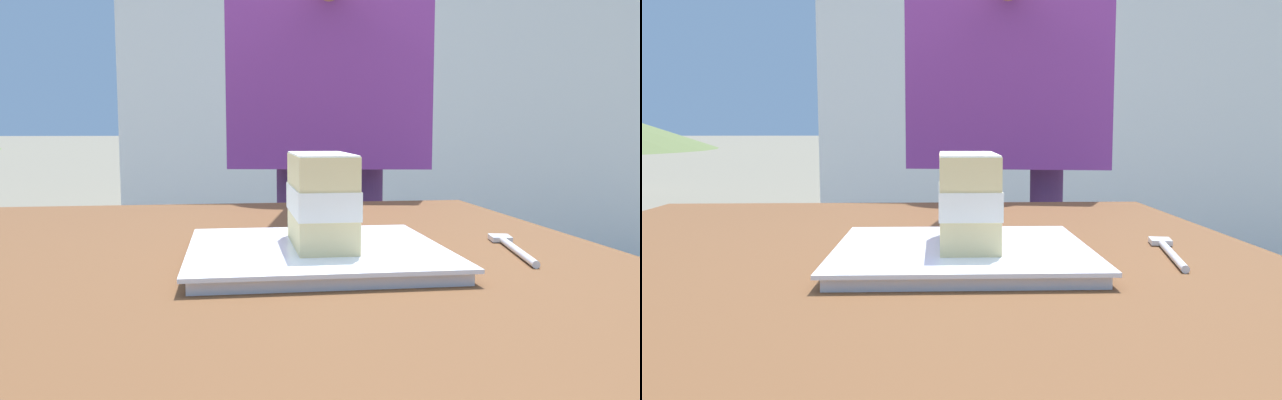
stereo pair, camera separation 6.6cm
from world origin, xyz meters
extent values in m
cube|color=brown|center=(0.00, 0.00, 0.75)|extent=(1.12, 0.87, 0.04)
cube|color=white|center=(0.03, -0.09, 0.78)|extent=(0.25, 0.25, 0.01)
cube|color=white|center=(0.03, -0.09, 0.79)|extent=(0.26, 0.26, 0.00)
cube|color=#EAD18C|center=(0.04, -0.09, 0.81)|extent=(0.13, 0.06, 0.03)
cube|color=white|center=(0.04, -0.09, 0.84)|extent=(0.13, 0.06, 0.03)
sphere|color=#B21923|center=(0.03, -0.12, 0.84)|extent=(0.02, 0.02, 0.02)
sphere|color=#B21923|center=(0.06, -0.12, 0.84)|extent=(0.02, 0.02, 0.02)
sphere|color=#B21923|center=(0.08, -0.12, 0.84)|extent=(0.01, 0.01, 0.01)
cube|color=#EAD18C|center=(0.04, -0.09, 0.87)|extent=(0.13, 0.06, 0.03)
cube|color=white|center=(0.04, -0.09, 0.88)|extent=(0.13, 0.06, 0.00)
cylinder|color=silver|center=(0.04, -0.31, 0.78)|extent=(0.14, 0.03, 0.01)
cube|color=silver|center=(0.12, -0.32, 0.78)|extent=(0.03, 0.03, 0.01)
cylinder|color=#452855|center=(0.86, -0.14, 0.41)|extent=(0.08, 0.08, 0.82)
cylinder|color=#452855|center=(0.83, -0.31, 0.41)|extent=(0.08, 0.08, 0.82)
cube|color=#7A3389|center=(0.85, -0.23, 1.11)|extent=(0.26, 0.47, 0.58)
cube|color=silver|center=(4.64, -1.24, 1.32)|extent=(3.35, 3.68, 2.65)
camera|label=1|loc=(-0.61, 0.00, 0.91)|focal=35.80mm
camera|label=2|loc=(-0.62, -0.06, 0.91)|focal=35.80mm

